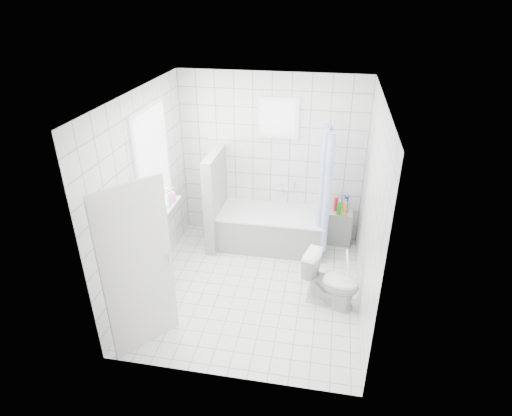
# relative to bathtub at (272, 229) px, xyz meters

# --- Properties ---
(ground) EXTENTS (3.00, 3.00, 0.00)m
(ground) POSITION_rel_bathtub_xyz_m (-0.09, -1.12, -0.29)
(ground) COLOR white
(ground) RESTS_ON ground
(ceiling) EXTENTS (3.00, 3.00, 0.00)m
(ceiling) POSITION_rel_bathtub_xyz_m (-0.09, -1.12, 2.31)
(ceiling) COLOR white
(ceiling) RESTS_ON ground
(wall_back) EXTENTS (2.80, 0.02, 2.60)m
(wall_back) POSITION_rel_bathtub_xyz_m (-0.09, 0.38, 1.01)
(wall_back) COLOR white
(wall_back) RESTS_ON ground
(wall_front) EXTENTS (2.80, 0.02, 2.60)m
(wall_front) POSITION_rel_bathtub_xyz_m (-0.09, -2.62, 1.01)
(wall_front) COLOR white
(wall_front) RESTS_ON ground
(wall_left) EXTENTS (0.02, 3.00, 2.60)m
(wall_left) POSITION_rel_bathtub_xyz_m (-1.49, -1.12, 1.01)
(wall_left) COLOR white
(wall_left) RESTS_ON ground
(wall_right) EXTENTS (0.02, 3.00, 2.60)m
(wall_right) POSITION_rel_bathtub_xyz_m (1.31, -1.12, 1.01)
(wall_right) COLOR white
(wall_right) RESTS_ON ground
(window_left) EXTENTS (0.01, 0.90, 1.40)m
(window_left) POSITION_rel_bathtub_xyz_m (-1.45, -0.82, 1.31)
(window_left) COLOR white
(window_left) RESTS_ON wall_left
(window_back) EXTENTS (0.50, 0.01, 0.50)m
(window_back) POSITION_rel_bathtub_xyz_m (0.01, 0.33, 1.66)
(window_back) COLOR white
(window_back) RESTS_ON wall_back
(window_sill) EXTENTS (0.18, 1.02, 0.08)m
(window_sill) POSITION_rel_bathtub_xyz_m (-1.40, -0.82, 0.57)
(window_sill) COLOR white
(window_sill) RESTS_ON wall_left
(door) EXTENTS (0.52, 0.66, 2.00)m
(door) POSITION_rel_bathtub_xyz_m (-1.10, -2.29, 0.71)
(door) COLOR silver
(door) RESTS_ON ground
(bathtub) EXTENTS (1.62, 0.77, 0.58)m
(bathtub) POSITION_rel_bathtub_xyz_m (0.00, 0.00, 0.00)
(bathtub) COLOR white
(bathtub) RESTS_ON ground
(partition_wall) EXTENTS (0.15, 0.85, 1.50)m
(partition_wall) POSITION_rel_bathtub_xyz_m (-0.88, -0.05, 0.46)
(partition_wall) COLOR white
(partition_wall) RESTS_ON ground
(tiled_ledge) EXTENTS (0.40, 0.24, 0.55)m
(tiled_ledge) POSITION_rel_bathtub_xyz_m (1.01, 0.25, -0.02)
(tiled_ledge) COLOR white
(tiled_ledge) RESTS_ON ground
(toilet) EXTENTS (0.78, 0.57, 0.72)m
(toilet) POSITION_rel_bathtub_xyz_m (0.94, -1.25, 0.07)
(toilet) COLOR white
(toilet) RESTS_ON ground
(curtain_rod) EXTENTS (0.02, 0.80, 0.02)m
(curtain_rod) POSITION_rel_bathtub_xyz_m (0.75, -0.02, 1.71)
(curtain_rod) COLOR silver
(curtain_rod) RESTS_ON wall_back
(shower_curtain) EXTENTS (0.14, 0.48, 1.78)m
(shower_curtain) POSITION_rel_bathtub_xyz_m (0.75, -0.16, 0.81)
(shower_curtain) COLOR #446DCA
(shower_curtain) RESTS_ON curtain_rod
(tub_faucet) EXTENTS (0.18, 0.06, 0.06)m
(tub_faucet) POSITION_rel_bathtub_xyz_m (0.10, 0.33, 0.56)
(tub_faucet) COLOR silver
(tub_faucet) RESTS_ON wall_back
(sill_bottles) EXTENTS (0.16, 0.82, 0.29)m
(sill_bottles) POSITION_rel_bathtub_xyz_m (-1.39, -0.88, 0.73)
(sill_bottles) COLOR #2FA8D7
(sill_bottles) RESTS_ON window_sill
(ledge_bottles) EXTENTS (0.22, 0.19, 0.27)m
(ledge_bottles) POSITION_rel_bathtub_xyz_m (1.02, 0.23, 0.38)
(ledge_bottles) COLOR #FDAD1A
(ledge_bottles) RESTS_ON tiled_ledge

